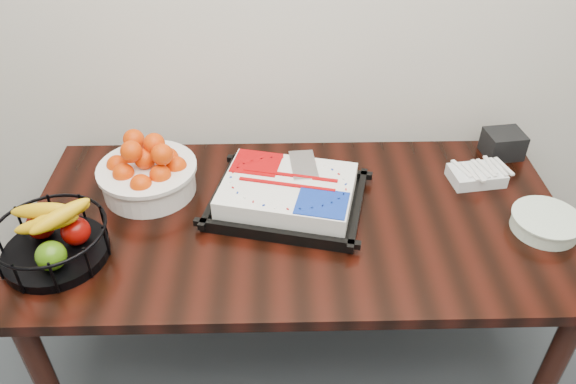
{
  "coord_description": "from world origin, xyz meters",
  "views": [
    {
      "loc": [
        -0.06,
        0.56,
        1.97
      ],
      "look_at": [
        -0.03,
        2.03,
        0.83
      ],
      "focal_mm": 35.0,
      "sensor_mm": 36.0,
      "label": 1
    }
  ],
  "objects_px": {
    "fruit_basket": "(52,238)",
    "napkin_box": "(503,144)",
    "tangerine_bowl": "(147,169)",
    "table": "(297,235)",
    "cake_tray": "(288,194)",
    "plate_stack": "(545,223)"
  },
  "relations": [
    {
      "from": "tangerine_bowl",
      "to": "napkin_box",
      "type": "distance_m",
      "value": 1.33
    },
    {
      "from": "fruit_basket",
      "to": "napkin_box",
      "type": "xyz_separation_m",
      "value": [
        1.55,
        0.53,
        -0.03
      ]
    },
    {
      "from": "table",
      "to": "cake_tray",
      "type": "xyz_separation_m",
      "value": [
        -0.03,
        0.06,
        0.13
      ]
    },
    {
      "from": "table",
      "to": "fruit_basket",
      "type": "bearing_deg",
      "value": -166.67
    },
    {
      "from": "plate_stack",
      "to": "cake_tray",
      "type": "bearing_deg",
      "value": 170.11
    },
    {
      "from": "cake_tray",
      "to": "fruit_basket",
      "type": "height_order",
      "value": "fruit_basket"
    },
    {
      "from": "napkin_box",
      "to": "plate_stack",
      "type": "bearing_deg",
      "value": -90.0
    },
    {
      "from": "cake_tray",
      "to": "napkin_box",
      "type": "relative_size",
      "value": 4.18
    },
    {
      "from": "plate_stack",
      "to": "fruit_basket",
      "type": "bearing_deg",
      "value": -176.66
    },
    {
      "from": "table",
      "to": "plate_stack",
      "type": "relative_size",
      "value": 8.1
    },
    {
      "from": "cake_tray",
      "to": "fruit_basket",
      "type": "distance_m",
      "value": 0.75
    },
    {
      "from": "tangerine_bowl",
      "to": "plate_stack",
      "type": "height_order",
      "value": "tangerine_bowl"
    },
    {
      "from": "fruit_basket",
      "to": "napkin_box",
      "type": "distance_m",
      "value": 1.63
    },
    {
      "from": "cake_tray",
      "to": "tangerine_bowl",
      "type": "height_order",
      "value": "tangerine_bowl"
    },
    {
      "from": "tangerine_bowl",
      "to": "cake_tray",
      "type": "bearing_deg",
      "value": -10.74
    },
    {
      "from": "table",
      "to": "napkin_box",
      "type": "relative_size",
      "value": 13.09
    },
    {
      "from": "tangerine_bowl",
      "to": "napkin_box",
      "type": "relative_size",
      "value": 2.49
    },
    {
      "from": "plate_stack",
      "to": "napkin_box",
      "type": "bearing_deg",
      "value": 90.0
    },
    {
      "from": "plate_stack",
      "to": "table",
      "type": "bearing_deg",
      "value": 173.82
    },
    {
      "from": "plate_stack",
      "to": "napkin_box",
      "type": "relative_size",
      "value": 1.62
    },
    {
      "from": "tangerine_bowl",
      "to": "fruit_basket",
      "type": "bearing_deg",
      "value": -125.24
    },
    {
      "from": "table",
      "to": "napkin_box",
      "type": "height_order",
      "value": "napkin_box"
    }
  ]
}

